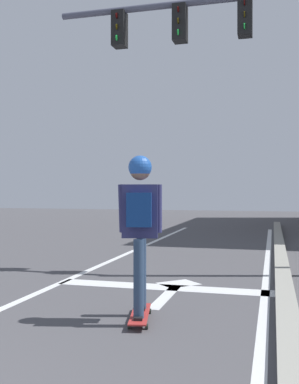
{
  "coord_description": "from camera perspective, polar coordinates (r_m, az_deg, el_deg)",
  "views": [
    {
      "loc": [
        3.26,
        -0.72,
        1.43
      ],
      "look_at": [
        1.23,
        6.76,
        1.38
      ],
      "focal_mm": 42.72,
      "sensor_mm": 36.0,
      "label": 1
    }
  ],
  "objects": [
    {
      "name": "lane_line_curbside",
      "position": [
        6.87,
        14.3,
        -11.65
      ],
      "size": [
        0.12,
        20.0,
        0.01
      ],
      "primitive_type": "cube",
      "color": "silver",
      "rests_on": "ground"
    },
    {
      "name": "lane_line_center",
      "position": [
        7.55,
        -9.78,
        -10.56
      ],
      "size": [
        0.12,
        20.0,
        0.01
      ],
      "primitive_type": "cube",
      "color": "silver",
      "rests_on": "ground"
    },
    {
      "name": "lane_arrow_stem",
      "position": [
        6.24,
        2.04,
        -12.88
      ],
      "size": [
        0.16,
        1.4,
        0.01
      ],
      "primitive_type": "cube",
      "color": "silver",
      "rests_on": "ground"
    },
    {
      "name": "lane_arrow_head",
      "position": [
        7.05,
        3.64,
        -11.33
      ],
      "size": [
        0.71,
        0.71,
        0.01
      ],
      "primitive_type": "cube",
      "rotation": [
        0.0,
        0.0,
        0.79
      ],
      "color": "silver",
      "rests_on": "ground"
    },
    {
      "name": "curb_strip",
      "position": [
        6.86,
        16.43,
        -11.1
      ],
      "size": [
        0.24,
        24.0,
        0.14
      ],
      "primitive_type": "cube",
      "color": "gray",
      "rests_on": "ground"
    },
    {
      "name": "skateboard",
      "position": [
        5.13,
        -1.18,
        -15.02
      ],
      "size": [
        0.36,
        0.88,
        0.09
      ],
      "color": "#A82B29",
      "rests_on": "ground"
    },
    {
      "name": "traffic_signal_mast",
      "position": [
        8.3,
        10.13,
        16.19
      ],
      "size": [
        4.6,
        0.34,
        4.99
      ],
      "color": "#515366",
      "rests_on": "ground"
    },
    {
      "name": "skater",
      "position": [
        4.94,
        -1.2,
        -2.6
      ],
      "size": [
        0.46,
        0.63,
        1.71
      ],
      "color": "navy",
      "rests_on": "skateboard"
    },
    {
      "name": "stop_bar",
      "position": [
        6.79,
        1.76,
        -11.79
      ],
      "size": [
        3.18,
        0.4,
        0.01
      ],
      "primitive_type": "cube",
      "color": "silver",
      "rests_on": "ground"
    }
  ]
}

